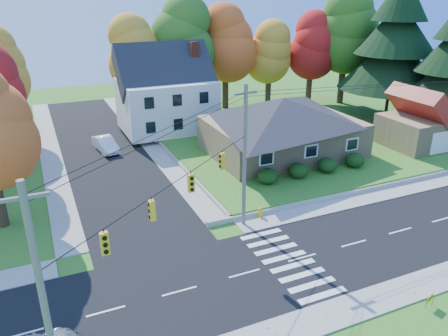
% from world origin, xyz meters
% --- Properties ---
extents(ground, '(120.00, 120.00, 0.00)m').
position_xyz_m(ground, '(0.00, 0.00, 0.00)').
color(ground, '#3D7923').
extents(road_main, '(90.00, 8.00, 0.02)m').
position_xyz_m(road_main, '(0.00, 0.00, 0.01)').
color(road_main, black).
rests_on(road_main, ground).
extents(road_cross, '(8.00, 44.00, 0.02)m').
position_xyz_m(road_cross, '(-8.00, 26.00, 0.01)').
color(road_cross, black).
rests_on(road_cross, ground).
extents(sidewalk_north, '(90.00, 2.00, 0.08)m').
position_xyz_m(sidewalk_north, '(0.00, 5.00, 0.04)').
color(sidewalk_north, '#9C9A90').
rests_on(sidewalk_north, ground).
extents(sidewalk_south, '(90.00, 2.00, 0.08)m').
position_xyz_m(sidewalk_south, '(0.00, -5.00, 0.04)').
color(sidewalk_south, '#9C9A90').
rests_on(sidewalk_south, ground).
extents(lawn, '(30.00, 30.00, 0.50)m').
position_xyz_m(lawn, '(13.00, 21.00, 0.25)').
color(lawn, '#3D7923').
rests_on(lawn, ground).
extents(ranch_house, '(14.60, 10.60, 5.40)m').
position_xyz_m(ranch_house, '(8.00, 16.00, 3.27)').
color(ranch_house, tan).
rests_on(ranch_house, lawn).
extents(colonial_house, '(10.40, 8.40, 9.60)m').
position_xyz_m(colonial_house, '(0.04, 28.00, 4.58)').
color(colonial_house, silver).
rests_on(colonial_house, lawn).
extents(garage, '(7.30, 6.30, 4.60)m').
position_xyz_m(garage, '(22.00, 11.99, 2.84)').
color(garage, tan).
rests_on(garage, lawn).
extents(hedge_row, '(10.70, 1.70, 1.27)m').
position_xyz_m(hedge_row, '(7.50, 9.80, 1.14)').
color(hedge_row, '#163A10').
rests_on(hedge_row, lawn).
extents(traffic_infrastructure, '(38.10, 10.66, 10.00)m').
position_xyz_m(traffic_infrastructure, '(-0.15, 1.35, 5.15)').
color(traffic_infrastructure, '#666059').
rests_on(traffic_infrastructure, ground).
extents(tree_lot_0, '(6.72, 6.72, 12.51)m').
position_xyz_m(tree_lot_0, '(-2.00, 34.00, 8.31)').
color(tree_lot_0, '#3F2A19').
rests_on(tree_lot_0, lawn).
extents(tree_lot_1, '(7.84, 7.84, 14.60)m').
position_xyz_m(tree_lot_1, '(4.00, 33.00, 9.61)').
color(tree_lot_1, '#3F2A19').
rests_on(tree_lot_1, lawn).
extents(tree_lot_2, '(7.28, 7.28, 13.56)m').
position_xyz_m(tree_lot_2, '(10.00, 34.00, 8.96)').
color(tree_lot_2, '#3F2A19').
rests_on(tree_lot_2, lawn).
extents(tree_lot_3, '(6.16, 6.16, 11.47)m').
position_xyz_m(tree_lot_3, '(16.00, 33.00, 7.65)').
color(tree_lot_3, '#3F2A19').
rests_on(tree_lot_3, lawn).
extents(tree_lot_4, '(6.72, 6.72, 12.51)m').
position_xyz_m(tree_lot_4, '(22.00, 32.00, 8.31)').
color(tree_lot_4, '#3F2A19').
rests_on(tree_lot_4, lawn).
extents(tree_lot_5, '(8.40, 8.40, 15.64)m').
position_xyz_m(tree_lot_5, '(26.00, 30.00, 10.27)').
color(tree_lot_5, '#3F2A19').
rests_on(tree_lot_5, lawn).
extents(conifer_east_a, '(12.80, 12.80, 16.96)m').
position_xyz_m(conifer_east_a, '(27.00, 22.00, 9.39)').
color(conifer_east_a, '#3F2A19').
rests_on(conifer_east_a, lawn).
extents(white_car, '(2.20, 4.66, 1.48)m').
position_xyz_m(white_car, '(-7.69, 24.51, 0.76)').
color(white_car, white).
rests_on(white_car, road_cross).
extents(fire_hydrant, '(0.48, 0.37, 0.84)m').
position_xyz_m(fire_hydrant, '(0.06, 5.62, 0.40)').
color(fire_hydrant, gold).
rests_on(fire_hydrant, ground).
extents(yard_sign, '(0.61, 0.22, 0.78)m').
position_xyz_m(yard_sign, '(3.55, -6.51, 0.56)').
color(yard_sign, black).
rests_on(yard_sign, ground).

